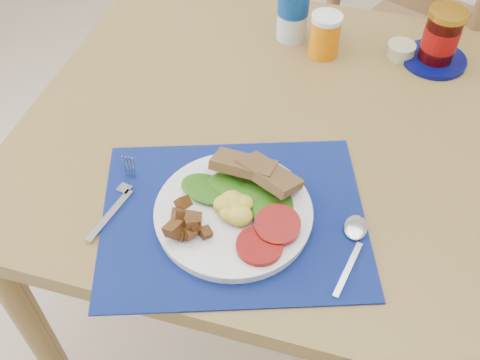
# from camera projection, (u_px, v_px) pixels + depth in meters

# --- Properties ---
(table) EXTENTS (1.40, 0.90, 0.75)m
(table) POSITION_uv_depth(u_px,v_px,m) (376.00, 170.00, 1.13)
(table) COLOR brown
(table) RESTS_ON ground
(chair_far) EXTENTS (0.58, 0.57, 1.21)m
(chair_far) POSITION_uv_depth(u_px,v_px,m) (413.00, 27.00, 1.58)
(chair_far) COLOR brown
(chair_far) RESTS_ON ground
(placemat) EXTENTS (0.53, 0.47, 0.00)m
(placemat) POSITION_uv_depth(u_px,v_px,m) (234.00, 217.00, 0.95)
(placemat) COLOR black
(placemat) RESTS_ON table
(breakfast_plate) EXTENTS (0.26, 0.26, 0.06)m
(breakfast_plate) POSITION_uv_depth(u_px,v_px,m) (230.00, 211.00, 0.93)
(breakfast_plate) COLOR silver
(breakfast_plate) RESTS_ON placemat
(fork) EXTENTS (0.04, 0.17, 0.00)m
(fork) POSITION_uv_depth(u_px,v_px,m) (119.00, 198.00, 0.97)
(fork) COLOR #B2B5BA
(fork) RESTS_ON placemat
(spoon) EXTENTS (0.04, 0.16, 0.00)m
(spoon) POSITION_uv_depth(u_px,v_px,m) (353.00, 241.00, 0.91)
(spoon) COLOR #B2B5BA
(spoon) RESTS_ON placemat
(juice_glass) EXTENTS (0.07, 0.07, 0.09)m
(juice_glass) POSITION_uv_depth(u_px,v_px,m) (325.00, 36.00, 1.22)
(juice_glass) COLOR #D16A05
(juice_glass) RESTS_ON table
(ramekin) EXTENTS (0.06, 0.06, 0.03)m
(ramekin) POSITION_uv_depth(u_px,v_px,m) (401.00, 50.00, 1.24)
(ramekin) COLOR tan
(ramekin) RESTS_ON table
(jam_on_saucer) EXTENTS (0.14, 0.14, 0.13)m
(jam_on_saucer) POSITION_uv_depth(u_px,v_px,m) (440.00, 40.00, 1.19)
(jam_on_saucer) COLOR #040948
(jam_on_saucer) RESTS_ON table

